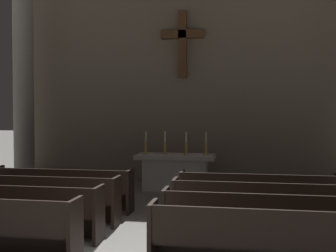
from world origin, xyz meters
TOP-DOWN VIEW (x-y plane):
  - pew_left_row_2 at (-2.13, 0.97)m, footprint 3.18×0.50m
  - pew_left_row_3 at (-2.13, 1.98)m, footprint 3.18×0.50m
  - pew_left_row_4 at (-2.13, 2.99)m, footprint 3.18×0.50m
  - pew_right_row_1 at (2.13, -0.04)m, footprint 3.18×0.50m
  - pew_right_row_2 at (2.13, 0.97)m, footprint 3.18×0.50m
  - pew_right_row_3 at (2.13, 1.98)m, footprint 3.18×0.50m
  - pew_right_row_4 at (2.13, 2.99)m, footprint 3.18×0.50m
  - column_left_third at (-4.81, 6.25)m, footprint 0.93×0.93m
  - altar at (0.00, 5.81)m, footprint 2.20×0.90m
  - candlestick_outer_left at (-0.85, 5.81)m, footprint 0.16×0.16m
  - candlestick_inner_left at (-0.30, 5.81)m, footprint 0.16×0.16m
  - candlestick_inner_right at (0.30, 5.81)m, footprint 0.16×0.16m
  - candlestick_outer_right at (0.85, 5.81)m, footprint 0.16×0.16m
  - apse_with_cross at (0.00, 7.49)m, footprint 10.61×0.50m

SIDE VIEW (x-z plane):
  - pew_left_row_2 at x=-2.13m, z-range 0.00..0.95m
  - pew_left_row_3 at x=-2.13m, z-range 0.00..0.95m
  - pew_left_row_4 at x=-2.13m, z-range 0.00..0.95m
  - pew_right_row_1 at x=2.13m, z-range 0.00..0.95m
  - pew_right_row_2 at x=2.13m, z-range 0.00..0.95m
  - pew_right_row_3 at x=2.13m, z-range 0.00..0.95m
  - pew_right_row_4 at x=2.13m, z-range 0.00..0.95m
  - altar at x=0.00m, z-range 0.03..1.04m
  - candlestick_outer_left at x=-0.85m, z-range 0.89..1.53m
  - candlestick_inner_left at x=-0.30m, z-range 0.89..1.53m
  - candlestick_inner_right at x=0.30m, z-range 0.89..1.53m
  - candlestick_outer_right at x=0.85m, z-range 0.89..1.53m
  - column_left_third at x=-4.81m, z-range -0.09..7.27m
  - apse_with_cross at x=0.00m, z-range 0.01..7.81m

